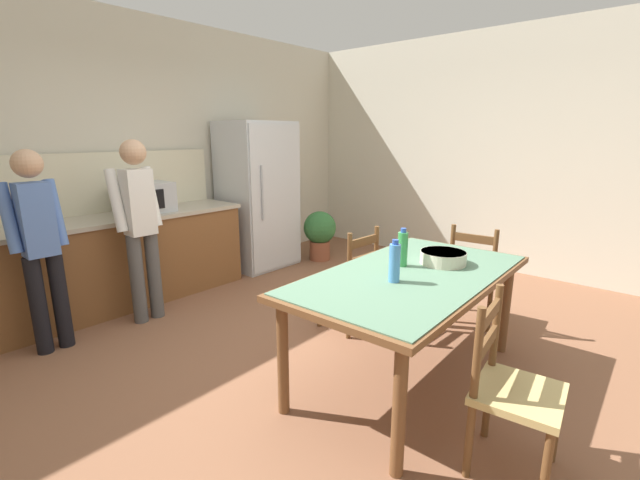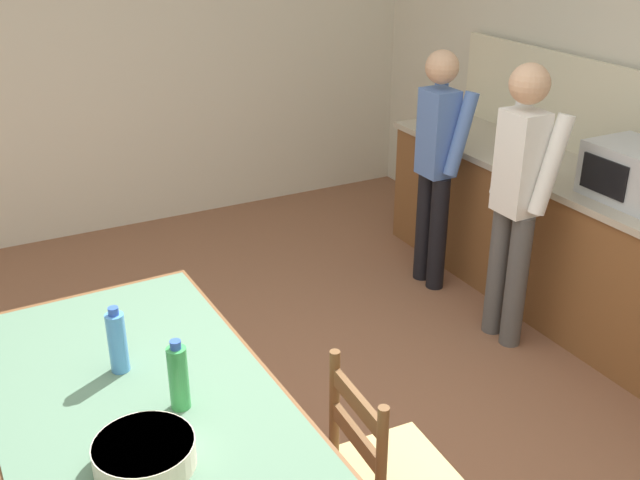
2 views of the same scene
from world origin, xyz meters
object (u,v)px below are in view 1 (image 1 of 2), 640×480
Objects in this scene: chair_side_near_left at (510,389)px; potted_plant at (320,232)px; bottle_off_centre at (403,249)px; person_at_counter at (140,222)px; refrigerator at (258,196)px; chair_side_far_right at (351,280)px; dining_table at (411,284)px; bottle_near_centre at (395,262)px; person_at_sink at (39,242)px; chair_head_end at (475,275)px; serving_bowl at (443,257)px; microwave at (145,198)px.

chair_side_near_left reaches higher than potted_plant.
person_at_counter is at bearing 109.59° from bottle_off_centre.
chair_side_far_right is at bearing -109.76° from refrigerator.
bottle_off_centre is 2.33m from person_at_counter.
chair_side_far_right is 0.56× the size of person_at_counter.
bottle_off_centre is 0.40× the size of potted_plant.
refrigerator is 3.04m from dining_table.
refrigerator reaches higher than bottle_near_centre.
bottle_off_centre is 0.30× the size of chair_side_near_left.
chair_head_end is at bearing -130.72° from person_at_sink.
refrigerator is 2.20m from chair_side_far_right.
dining_table is 6.95× the size of bottle_near_centre.
person_at_sink is (-1.56, 2.21, -0.02)m from bottle_off_centre.
serving_bowl is 0.20× the size of person_at_sink.
serving_bowl is at bearing -121.35° from potted_plant.
bottle_near_centre is 0.30× the size of chair_head_end.
chair_side_near_left is (-1.53, -3.62, -0.47)m from refrigerator.
dining_table is 3.02m from potted_plant.
chair_side_far_right is at bearing 85.30° from serving_bowl.
chair_head_end is 1.13m from chair_side_far_right.
refrigerator is 2.89m from bottle_off_centre.
chair_head_end is at bearing -88.05° from refrigerator.
chair_side_far_right is at bearing 51.88° from bottle_near_centre.
person_at_sink is (-2.69, 2.32, 0.44)m from chair_head_end.
refrigerator is at bearing -74.60° from person_at_counter.
potted_plant is (2.18, -0.45, -0.66)m from microwave.
bottle_off_centre is 0.30× the size of chair_head_end.
chair_head_end is (1.45, 0.03, -0.46)m from bottle_near_centre.
refrigerator reaches higher than serving_bowl.
bottle_near_centre reaches higher than serving_bowl.
bottle_off_centre is 0.30× the size of chair_side_far_right.
bottle_near_centre is at bearing 71.39° from chair_side_near_left.
microwave is 0.55× the size of chair_side_far_right.
chair_side_far_right is (0.76, -2.04, -0.61)m from microwave.
serving_bowl is 2.91m from potted_plant.
chair_side_far_right is 2.14m from potted_plant.
dining_table is at bearing 85.44° from chair_head_end.
chair_side_far_right reaches higher than dining_table.
refrigerator is 2.64m from person_at_sink.
bottle_near_centre is 1.12m from chair_side_far_right.
microwave reaches higher than potted_plant.
serving_bowl is at bearing -39.25° from bottle_off_centre.
chair_head_end is (1.13, -0.10, -0.46)m from bottle_off_centre.
bottle_off_centre is 1.14m from chair_side_near_left.
chair_side_near_left is at bearing -161.21° from person_at_sink.
microwave is 0.63m from person_at_counter.
dining_table is 0.31m from bottle_near_centre.
person_at_sink is 3.33m from potted_plant.
person_at_sink is at bearing -36.74° from chair_side_far_right.
chair_head_end is (0.10, -2.80, -0.47)m from refrigerator.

